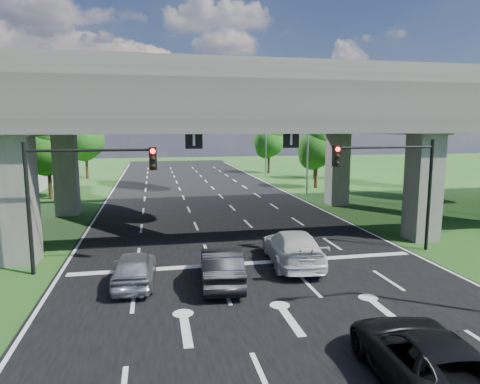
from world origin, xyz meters
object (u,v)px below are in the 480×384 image
object	(u,v)px
streetlight_beyond	(263,133)
car_white	(293,247)
signal_left	(78,182)
car_dark	(221,266)
signal_right	(394,174)
streetlight_far	(304,135)
car_trailing	(428,360)
car_silver	(134,268)

from	to	relation	value
streetlight_beyond	car_white	xyz separation A→B (m)	(-8.07, -37.00, -5.00)
car_white	signal_left	bearing A→B (deg)	0.28
signal_left	car_dark	world-z (taller)	signal_left
signal_right	signal_left	bearing A→B (deg)	180.00
streetlight_far	streetlight_beyond	bearing A→B (deg)	90.00
car_trailing	car_dark	bearing A→B (deg)	-59.59
car_silver	car_trailing	xyz separation A→B (m)	(7.58, -8.98, 0.05)
signal_right	car_trailing	bearing A→B (deg)	-116.67
signal_right	car_silver	bearing A→B (deg)	-170.27
car_white	streetlight_far	bearing A→B (deg)	-105.28
signal_left	car_trailing	bearing A→B (deg)	-48.35
streetlight_far	car_silver	distance (m)	27.65
signal_left	streetlight_far	distance (m)	26.95
car_dark	car_trailing	size ratio (longest dim) A/B	0.85
streetlight_far	car_silver	world-z (taller)	streetlight_far
car_white	car_trailing	xyz separation A→B (m)	(0.15, -10.30, -0.05)
streetlight_beyond	car_trailing	bearing A→B (deg)	-99.51
car_silver	car_dark	world-z (taller)	car_dark
car_trailing	signal_left	bearing A→B (deg)	-43.36
signal_right	signal_left	world-z (taller)	same
streetlight_far	car_dark	world-z (taller)	streetlight_far
streetlight_far	car_white	distance (m)	23.05
car_trailing	streetlight_far	bearing A→B (deg)	-99.21
signal_left	car_dark	xyz separation A→B (m)	(6.02, -2.88, -3.38)
signal_right	streetlight_beyond	size ratio (longest dim) A/B	0.60
streetlight_far	car_dark	bearing A→B (deg)	-117.42
signal_right	car_dark	world-z (taller)	signal_right
signal_left	car_trailing	xyz separation A→B (m)	(10.00, -11.25, -3.39)
car_dark	car_trailing	distance (m)	9.27
signal_left	car_silver	distance (m)	4.78
car_dark	car_white	distance (m)	4.29
car_dark	streetlight_beyond	bearing A→B (deg)	-101.96
signal_right	car_trailing	world-z (taller)	signal_right
car_dark	car_trailing	xyz separation A→B (m)	(3.98, -8.37, -0.01)
signal_left	signal_right	bearing A→B (deg)	0.00
streetlight_far	car_trailing	bearing A→B (deg)	-104.20
car_white	car_trailing	size ratio (longest dim) A/B	1.02
car_silver	signal_right	bearing A→B (deg)	-167.47
signal_right	car_white	xyz separation A→B (m)	(-5.80, -0.94, -3.33)
streetlight_far	car_dark	distance (m)	26.32
signal_left	car_dark	distance (m)	7.48
streetlight_far	streetlight_beyond	size ratio (longest dim) A/B	1.00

